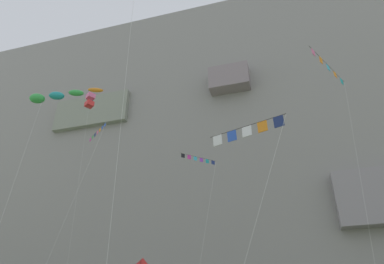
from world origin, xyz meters
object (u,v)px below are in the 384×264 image
object	(u,v)px
kite_banner_far_right	(198,173)
kite_banner_near_cliff	(246,137)
kite_windsock_upper_mid	(55,96)
kite_banner_low_right	(92,147)
kite_box_mid_left	(90,101)
kite_banner_low_left	(330,75)

from	to	relation	value
kite_banner_far_right	kite_banner_near_cliff	distance (m)	15.88
kite_windsock_upper_mid	kite_banner_far_right	xyz separation A→B (m)	(9.77, 9.14, -4.19)
kite_banner_low_right	kite_banner_near_cliff	bearing A→B (deg)	-36.84
kite_banner_low_right	kite_windsock_upper_mid	xyz separation A→B (m)	(0.94, -7.95, 0.51)
kite_banner_far_right	kite_banner_low_right	bearing A→B (deg)	-173.63
kite_windsock_upper_mid	kite_banner_near_cliff	size ratio (longest dim) A/B	1.73
kite_banner_low_right	kite_box_mid_left	size ratio (longest dim) A/B	0.66
kite_banner_low_left	kite_banner_near_cliff	world-z (taller)	kite_banner_low_left
kite_banner_near_cliff	kite_banner_low_right	bearing A→B (deg)	143.16
kite_banner_low_left	kite_banner_low_right	bearing A→B (deg)	-176.73
kite_box_mid_left	kite_banner_near_cliff	distance (m)	38.44
kite_windsock_upper_mid	kite_banner_near_cliff	bearing A→B (deg)	-16.37
kite_windsock_upper_mid	kite_banner_near_cliff	distance (m)	18.89
kite_banner_low_right	kite_banner_near_cliff	distance (m)	22.72
kite_box_mid_left	kite_banner_far_right	bearing A→B (deg)	-22.28
kite_banner_low_right	kite_banner_near_cliff	world-z (taller)	kite_banner_low_right
kite_windsock_upper_mid	kite_banner_near_cliff	xyz separation A→B (m)	(15.90, -4.67, -9.08)
kite_box_mid_left	kite_banner_low_left	xyz separation A→B (m)	(30.77, -7.09, -7.93)
kite_box_mid_left	kite_banner_near_cliff	world-z (taller)	kite_box_mid_left
kite_banner_near_cliff	kite_banner_low_left	bearing A→B (deg)	63.58
kite_banner_low_left	kite_windsock_upper_mid	xyz separation A→B (m)	(-22.84, -9.31, -4.58)
kite_windsock_upper_mid	kite_banner_low_left	bearing A→B (deg)	22.17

